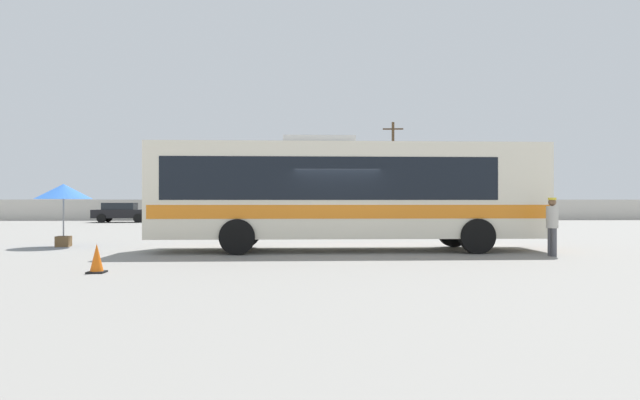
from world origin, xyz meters
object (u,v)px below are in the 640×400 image
(parked_car_leftmost_black, at_px, (122,212))
(utility_pole_near, at_px, (393,168))
(attendant_by_bus_door, at_px, (552,223))
(traffic_cone_on_apron, at_px, (97,259))
(parked_car_second_black, at_px, (209,211))
(roadside_tree_midleft, at_px, (270,167))
(vendor_umbrella_near_gate_blue, at_px, (64,193))
(roadside_tree_left, at_px, (188,169))
(coach_bus_cream_orange, at_px, (343,190))

(parked_car_leftmost_black, distance_m, utility_pole_near, 22.85)
(attendant_by_bus_door, relative_size, parked_car_leftmost_black, 0.39)
(parked_car_leftmost_black, xyz_separation_m, traffic_cone_on_apron, (8.91, -28.77, -0.46))
(parked_car_second_black, bearing_deg, utility_pole_near, 24.38)
(roadside_tree_midleft, height_order, traffic_cone_on_apron, roadside_tree_midleft)
(vendor_umbrella_near_gate_blue, height_order, parked_car_second_black, vendor_umbrella_near_gate_blue)
(vendor_umbrella_near_gate_blue, bearing_deg, parked_car_leftmost_black, 103.37)
(parked_car_second_black, distance_m, traffic_cone_on_apron, 29.28)
(vendor_umbrella_near_gate_blue, distance_m, utility_pole_near, 33.33)
(vendor_umbrella_near_gate_blue, distance_m, roadside_tree_left, 31.54)
(utility_pole_near, xyz_separation_m, traffic_cone_on_apron, (-12.46, -35.97, -4.15))
(roadside_tree_left, distance_m, roadside_tree_midleft, 7.50)
(coach_bus_cream_orange, relative_size, roadside_tree_left, 1.97)
(vendor_umbrella_near_gate_blue, bearing_deg, traffic_cone_on_apron, -61.84)
(coach_bus_cream_orange, height_order, parked_car_second_black, coach_bus_cream_orange)
(parked_car_leftmost_black, bearing_deg, roadside_tree_midleft, 45.97)
(coach_bus_cream_orange, relative_size, parked_car_second_black, 2.89)
(attendant_by_bus_door, height_order, roadside_tree_left, roadside_tree_left)
(parked_car_second_black, xyz_separation_m, traffic_cone_on_apron, (2.56, -29.17, -0.49))
(roadside_tree_midleft, bearing_deg, utility_pole_near, -17.27)
(utility_pole_near, xyz_separation_m, roadside_tree_midleft, (-11.08, 3.44, 0.30))
(vendor_umbrella_near_gate_blue, bearing_deg, utility_pole_near, 60.83)
(parked_car_leftmost_black, relative_size, roadside_tree_left, 0.69)
(parked_car_leftmost_black, distance_m, roadside_tree_left, 10.64)
(roadside_tree_midleft, bearing_deg, vendor_umbrella_near_gate_blue, -98.95)
(coach_bus_cream_orange, distance_m, parked_car_second_black, 25.40)
(traffic_cone_on_apron, bearing_deg, vendor_umbrella_near_gate_blue, 118.16)
(vendor_umbrella_near_gate_blue, xyz_separation_m, roadside_tree_midleft, (5.11, 32.45, 2.94))
(coach_bus_cream_orange, xyz_separation_m, attendant_by_bus_door, (5.79, -1.92, -0.96))
(vendor_umbrella_near_gate_blue, relative_size, traffic_cone_on_apron, 3.35)
(coach_bus_cream_orange, xyz_separation_m, parked_car_second_black, (-8.28, 23.99, -1.11))
(roadside_tree_left, bearing_deg, attendant_by_bus_door, -63.40)
(attendant_by_bus_door, height_order, parked_car_second_black, attendant_by_bus_door)
(parked_car_second_black, relative_size, roadside_tree_left, 0.68)
(coach_bus_cream_orange, relative_size, traffic_cone_on_apron, 18.98)
(traffic_cone_on_apron, bearing_deg, roadside_tree_midleft, 87.99)
(coach_bus_cream_orange, bearing_deg, utility_pole_near, 77.66)
(parked_car_leftmost_black, height_order, roadside_tree_midleft, roadside_tree_midleft)
(coach_bus_cream_orange, distance_m, parked_car_leftmost_black, 27.79)
(roadside_tree_left, relative_size, roadside_tree_midleft, 0.92)
(parked_car_second_black, bearing_deg, vendor_umbrella_near_gate_blue, -93.02)
(attendant_by_bus_door, bearing_deg, traffic_cone_on_apron, -164.24)
(attendant_by_bus_door, bearing_deg, parked_car_second_black, 118.51)
(roadside_tree_left, height_order, traffic_cone_on_apron, roadside_tree_left)
(utility_pole_near, bearing_deg, vendor_umbrella_near_gate_blue, -119.17)
(attendant_by_bus_door, height_order, utility_pole_near, utility_pole_near)
(roadside_tree_left, bearing_deg, vendor_umbrella_near_gate_blue, -85.80)
(roadside_tree_left, bearing_deg, utility_pole_near, -7.17)
(vendor_umbrella_near_gate_blue, relative_size, roadside_tree_midleft, 0.32)
(coach_bus_cream_orange, bearing_deg, vendor_umbrella_near_gate_blue, 169.31)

